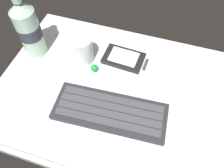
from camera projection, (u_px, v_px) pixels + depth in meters
The scene contains 6 objects.
ground_plane at pixel (112, 93), 62.15cm from camera, with size 64.00×48.00×2.80cm.
keyboard at pixel (110, 111), 56.85cm from camera, with size 29.64×12.81×1.70cm.
handheld_device at pixel (126, 59), 66.88cm from camera, with size 13.11×8.28×1.50cm.
juice_cup at pixel (82, 51), 64.47cm from camera, with size 6.40×6.40×8.50cm.
water_bottle at pixel (28, 29), 62.20cm from camera, with size 6.73×6.73×20.80cm.
trackball_mouse at pixel (94, 68), 64.41cm from camera, with size 2.20×2.20×2.20cm, color #198C33.
Camera 1 is at (10.06, -31.49, 51.84)cm, focal length 35.57 mm.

